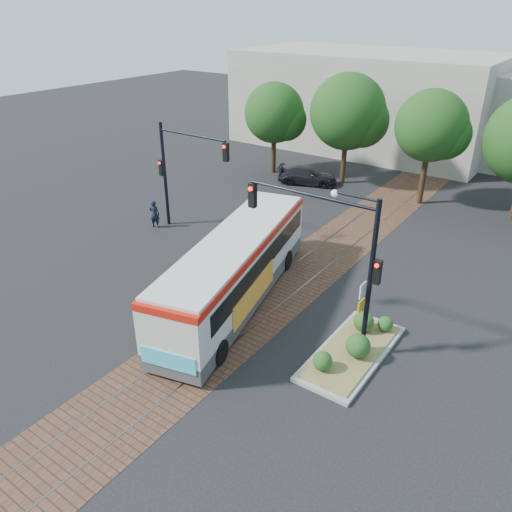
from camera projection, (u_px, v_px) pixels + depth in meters
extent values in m
plane|color=black|center=(262.00, 303.00, 21.91)|extent=(120.00, 120.00, 0.00)
cube|color=brown|center=(307.00, 267.00, 24.82)|extent=(3.60, 40.00, 0.01)
cube|color=slate|center=(295.00, 263.00, 25.20)|extent=(0.06, 40.00, 0.01)
cube|color=slate|center=(321.00, 272.00, 24.43)|extent=(0.06, 40.00, 0.01)
cylinder|color=#382314|center=(274.00, 154.00, 38.03)|extent=(0.36, 0.36, 2.86)
sphere|color=#193A12|center=(274.00, 113.00, 36.62)|extent=(4.40, 4.40, 4.40)
cylinder|color=#382314|center=(344.00, 162.00, 35.72)|extent=(0.36, 0.36, 3.12)
sphere|color=#193A12|center=(348.00, 112.00, 34.12)|extent=(5.20, 5.20, 5.20)
cylinder|color=#382314|center=(423.00, 178.00, 31.99)|extent=(0.36, 0.36, 3.39)
sphere|color=#193A12|center=(431.00, 126.00, 30.47)|extent=(4.40, 4.40, 4.40)
cube|color=#ADA899|center=(367.00, 99.00, 44.54)|extent=(22.00, 12.00, 8.00)
cube|color=#424245|center=(236.00, 290.00, 21.85)|extent=(5.11, 11.76, 0.67)
cube|color=silver|center=(236.00, 265.00, 21.28)|extent=(5.13, 11.76, 1.82)
cube|color=black|center=(238.00, 256.00, 21.39)|extent=(4.91, 10.66, 0.86)
cube|color=red|center=(235.00, 243.00, 20.80)|extent=(5.17, 11.77, 0.29)
cube|color=silver|center=(235.00, 239.00, 20.72)|extent=(4.96, 11.37, 0.13)
cube|color=black|center=(168.00, 330.00, 16.45)|extent=(1.52, 0.48, 0.86)
cube|color=#38BEE2|center=(168.00, 360.00, 16.84)|extent=(2.06, 0.57, 0.67)
cube|color=orange|center=(255.00, 293.00, 20.35)|extent=(1.10, 4.21, 1.06)
cylinder|color=black|center=(166.00, 338.00, 18.81)|extent=(0.56, 1.01, 0.96)
cylinder|color=black|center=(219.00, 352.00, 18.10)|extent=(0.56, 1.01, 0.96)
cylinder|color=black|center=(245.00, 252.00, 25.26)|extent=(0.56, 1.01, 0.96)
cylinder|color=black|center=(286.00, 260.00, 24.54)|extent=(0.56, 1.01, 0.96)
cube|color=gray|center=(352.00, 353.00, 18.68)|extent=(2.20, 5.20, 0.15)
cube|color=olive|center=(352.00, 350.00, 18.63)|extent=(1.90, 4.80, 0.08)
sphere|color=#1E4719|center=(323.00, 361.00, 17.50)|extent=(0.70, 0.70, 0.70)
sphere|color=#1E4719|center=(358.00, 345.00, 18.11)|extent=(0.90, 0.90, 0.90)
sphere|color=#1E4719|center=(364.00, 321.00, 19.55)|extent=(0.80, 0.80, 0.80)
sphere|color=#1E4719|center=(385.00, 323.00, 19.60)|extent=(0.60, 0.60, 0.60)
cylinder|color=black|center=(370.00, 280.00, 17.24)|extent=(0.18, 0.18, 6.00)
cylinder|color=black|center=(311.00, 195.00, 17.35)|extent=(5.00, 0.12, 0.12)
cube|color=black|center=(253.00, 195.00, 18.88)|extent=(0.28, 0.22, 0.95)
sphere|color=#FF190C|center=(250.00, 189.00, 18.64)|extent=(0.18, 0.18, 0.18)
cube|color=black|center=(377.00, 272.00, 16.95)|extent=(0.26, 0.20, 0.90)
sphere|color=#FF190C|center=(377.00, 266.00, 16.72)|extent=(0.16, 0.16, 0.16)
cube|color=white|center=(363.00, 290.00, 17.43)|extent=(0.04, 0.45, 0.55)
cube|color=yellow|center=(361.00, 306.00, 17.73)|extent=(0.04, 0.45, 0.45)
cylinder|color=black|center=(356.00, 197.00, 16.33)|extent=(1.60, 0.08, 0.08)
sphere|color=silver|center=(334.00, 193.00, 16.77)|extent=(0.24, 0.24, 0.24)
cylinder|color=black|center=(165.00, 175.00, 28.34)|extent=(0.18, 0.18, 6.00)
cylinder|color=black|center=(192.00, 135.00, 26.00)|extent=(4.50, 0.12, 0.12)
cube|color=black|center=(226.00, 152.00, 25.09)|extent=(0.28, 0.22, 0.95)
sphere|color=#FF190C|center=(224.00, 147.00, 24.85)|extent=(0.18, 0.18, 0.18)
cube|color=black|center=(161.00, 168.00, 28.27)|extent=(0.26, 0.20, 0.90)
sphere|color=#FF190C|center=(159.00, 163.00, 28.04)|extent=(0.16, 0.16, 0.16)
imported|color=black|center=(155.00, 214.00, 28.89)|extent=(0.71, 0.59, 1.65)
imported|color=black|center=(307.00, 176.00, 35.92)|extent=(4.57, 3.06, 1.23)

